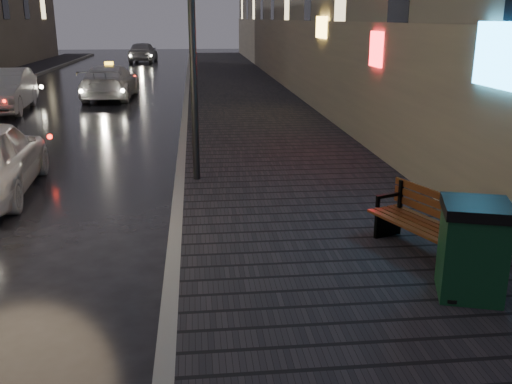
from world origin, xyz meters
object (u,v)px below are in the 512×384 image
at_px(lamp_far, 192,13).
at_px(car_far, 143,52).
at_px(bench, 426,222).
at_px(car_left_mid, 3,91).
at_px(taxi_mid, 110,82).
at_px(lamp_near, 191,7).
at_px(trash_bin, 472,249).

distance_m(lamp_far, car_far, 19.39).
bearing_deg(bench, lamp_far, 77.81).
bearing_deg(car_left_mid, lamp_far, 33.70).
distance_m(bench, car_left_mid, 17.74).
bearing_deg(taxi_mid, lamp_far, -144.03).
distance_m(lamp_near, taxi_mid, 14.36).
bearing_deg(lamp_far, car_far, 101.70).
height_order(trash_bin, car_far, car_far).
bearing_deg(car_far, lamp_near, 100.44).
xyz_separation_m(trash_bin, taxi_mid, (-6.70, 19.09, -0.03)).
bearing_deg(trash_bin, lamp_far, 116.24).
bearing_deg(lamp_far, lamp_near, -90.00).
bearing_deg(taxi_mid, car_left_mid, 45.41).
distance_m(lamp_near, bench, 5.95).
bearing_deg(taxi_mid, car_far, -86.77).
bearing_deg(lamp_far, trash_bin, -81.61).
distance_m(bench, car_far, 39.56).
height_order(trash_bin, taxi_mid, taxi_mid).
bearing_deg(bench, lamp_near, 106.24).
bearing_deg(trash_bin, car_far, 117.79).
bearing_deg(car_left_mid, trash_bin, -62.59).
bearing_deg(lamp_near, car_far, 96.38).
relative_size(lamp_far, car_left_mid, 1.14).
bearing_deg(car_far, car_left_mid, 86.97).
bearing_deg(lamp_near, lamp_far, 90.00).
bearing_deg(lamp_near, bench, -52.68).
relative_size(trash_bin, car_left_mid, 0.25).
bearing_deg(trash_bin, car_left_mid, 140.20).
xyz_separation_m(lamp_far, car_far, (-3.89, 18.80, -2.71)).
relative_size(bench, taxi_mid, 0.37).
height_order(bench, car_far, car_far).
height_order(lamp_near, car_left_mid, lamp_near).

